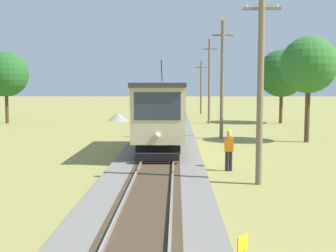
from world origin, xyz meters
name	(u,v)px	position (x,y,z in m)	size (l,w,h in m)	color
red_tram	(161,113)	(0.00, 19.44, 2.19)	(2.60, 8.54, 4.79)	beige
freight_car	(169,105)	(0.00, 42.70, 1.56)	(2.40, 5.20, 2.31)	maroon
utility_pole_near_tram	(260,83)	(3.95, 12.13, 3.78)	(1.40, 0.25, 7.36)	#7A664C
utility_pole_mid	(222,79)	(3.95, 25.75, 4.09)	(1.40, 0.55, 7.99)	#7A664C
utility_pole_far	(209,81)	(3.95, 37.30, 4.09)	(1.40, 0.27, 7.99)	#7A664C
utility_pole_distant	(201,87)	(3.95, 51.05, 3.42)	(1.40, 0.49, 6.65)	#7A664C
gravel_pile	(118,117)	(-5.14, 40.33, 0.41)	(2.25, 2.25, 0.82)	gray
track_worker	(229,148)	(3.13, 14.63, 0.98)	(0.39, 0.26, 1.78)	black
tree_left_near	(282,73)	(10.89, 37.90, 4.77)	(4.52, 4.52, 7.04)	#4C3823
tree_right_near	(309,65)	(9.32, 24.21, 4.96)	(3.63, 3.63, 6.80)	#4C3823
tree_left_far	(6,74)	(-15.43, 37.32, 4.67)	(4.26, 4.26, 6.82)	#4C3823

